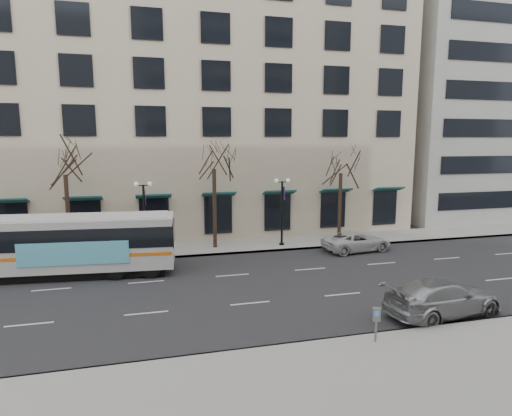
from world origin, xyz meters
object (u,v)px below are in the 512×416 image
object	(u,v)px
tree_far_right	(341,161)
silver_car	(443,297)
tree_far_left	(64,160)
tree_far_mid	(214,156)
lamp_post_right	(282,209)
white_pickup	(357,241)
lamp_post_left	(145,214)
city_bus	(62,244)
pay_station	(376,317)

from	to	relation	value
tree_far_right	silver_car	world-z (taller)	tree_far_right
tree_far_left	tree_far_mid	bearing A→B (deg)	0.00
lamp_post_right	white_pickup	bearing A→B (deg)	-26.39
tree_far_mid	lamp_post_right	distance (m)	6.41
tree_far_left	lamp_post_left	distance (m)	6.29
tree_far_mid	city_bus	distance (m)	11.68
tree_far_mid	lamp_post_left	bearing A→B (deg)	-173.15
silver_car	white_pickup	xyz separation A→B (m)	(1.67, 11.59, -0.12)
city_bus	lamp_post_right	bearing A→B (deg)	18.50
tree_far_left	city_bus	distance (m)	6.25
tree_far_left	white_pickup	world-z (taller)	tree_far_left
tree_far_mid	tree_far_right	world-z (taller)	tree_far_mid
lamp_post_left	tree_far_mid	bearing A→B (deg)	6.85
tree_far_mid	lamp_post_left	world-z (taller)	tree_far_mid
tree_far_left	silver_car	size ratio (longest dim) A/B	1.45
lamp_post_right	silver_car	xyz separation A→B (m)	(3.28, -14.05, -2.11)
city_bus	pay_station	bearing A→B (deg)	-37.48
tree_far_left	lamp_post_left	world-z (taller)	tree_far_left
tree_far_left	silver_car	world-z (taller)	tree_far_left
lamp_post_right	pay_station	world-z (taller)	lamp_post_right
silver_car	tree_far_left	bearing A→B (deg)	43.65
lamp_post_right	tree_far_left	bearing A→B (deg)	177.71
white_pickup	pay_station	size ratio (longest dim) A/B	3.66
tree_far_mid	silver_car	xyz separation A→B (m)	(8.29, -14.65, -6.07)
tree_far_left	white_pickup	size ratio (longest dim) A/B	1.64
tree_far_left	lamp_post_right	xyz separation A→B (m)	(15.01, -0.60, -3.75)
silver_car	lamp_post_right	bearing A→B (deg)	5.48
lamp_post_left	city_bus	distance (m)	5.98
lamp_post_left	white_pickup	world-z (taller)	lamp_post_left
silver_car	white_pickup	world-z (taller)	silver_car
tree_far_left	lamp_post_right	bearing A→B (deg)	-2.29
white_pickup	lamp_post_right	bearing A→B (deg)	56.56
tree_far_left	pay_station	size ratio (longest dim) A/B	6.00
tree_far_left	tree_far_mid	size ratio (longest dim) A/B	0.98
pay_station	tree_far_right	bearing A→B (deg)	90.70
lamp_post_left	pay_station	xyz separation A→B (m)	(8.76, -15.98, -1.79)
tree_far_right	lamp_post_right	xyz separation A→B (m)	(-4.99, -0.60, -3.48)
lamp_post_left	lamp_post_right	bearing A→B (deg)	0.00
lamp_post_left	white_pickup	distance (m)	15.31
tree_far_left	tree_far_mid	xyz separation A→B (m)	(10.00, 0.00, 0.21)
lamp_post_left	white_pickup	xyz separation A→B (m)	(14.95, -2.46, -2.24)
lamp_post_left	pay_station	bearing A→B (deg)	-61.28
lamp_post_left	lamp_post_right	distance (m)	10.00
pay_station	tree_far_mid	bearing A→B (deg)	124.10
tree_far_mid	city_bus	bearing A→B (deg)	-157.36
tree_far_left	lamp_post_left	xyz separation A→B (m)	(5.01, -0.60, -3.75)
tree_far_mid	lamp_post_left	xyz separation A→B (m)	(-4.99, -0.60, -3.96)
tree_far_mid	lamp_post_right	world-z (taller)	tree_far_mid
white_pickup	pay_station	bearing A→B (deg)	148.35
silver_car	lamp_post_left	bearing A→B (deg)	35.73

